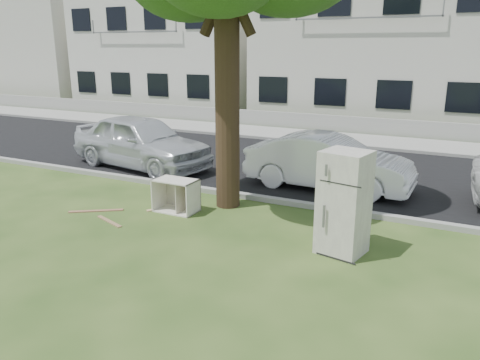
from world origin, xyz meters
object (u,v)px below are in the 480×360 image
at_px(cabinet, 176,195).
at_px(car_center, 328,162).
at_px(car_left, 141,141).
at_px(fridge, 344,203).

relative_size(cabinet, car_center, 0.22).
height_order(cabinet, car_left, car_left).
bearing_deg(car_left, car_center, -76.85).
xyz_separation_m(cabinet, car_left, (-3.18, 2.89, 0.43)).
height_order(car_center, car_left, car_left).
distance_m(fridge, car_center, 3.95).
bearing_deg(car_center, car_left, 94.66).
bearing_deg(cabinet, car_left, 138.15).
height_order(fridge, car_left, fridge).
bearing_deg(cabinet, car_center, 52.08).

